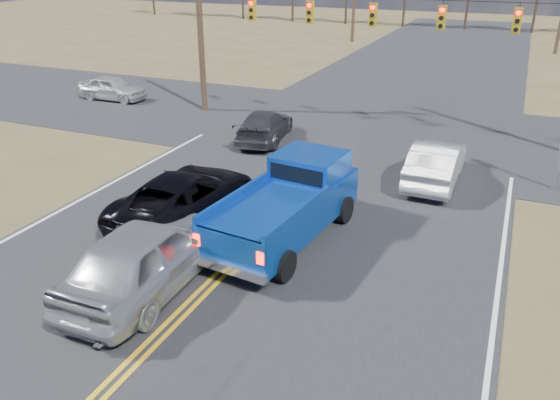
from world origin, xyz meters
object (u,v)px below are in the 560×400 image
at_px(pickup_truck, 289,204).
at_px(silver_suv, 147,255).
at_px(white_car_queue, 436,162).
at_px(dgrey_car_queue, 264,126).
at_px(cross_car_west, 112,88).
at_px(black_suv, 185,196).

distance_m(pickup_truck, silver_suv, 4.47).
distance_m(pickup_truck, white_car_queue, 7.02).
bearing_deg(white_car_queue, silver_suv, 61.82).
height_order(silver_suv, dgrey_car_queue, silver_suv).
height_order(white_car_queue, cross_car_west, white_car_queue).
xyz_separation_m(black_suv, white_car_queue, (6.82, 6.28, -0.01)).
distance_m(pickup_truck, cross_car_west, 19.67).
xyz_separation_m(black_suv, dgrey_car_queue, (-1.12, 8.37, -0.12)).
relative_size(silver_suv, white_car_queue, 1.15).
distance_m(white_car_queue, dgrey_car_queue, 8.21).
bearing_deg(dgrey_car_queue, black_suv, 87.68).
bearing_deg(pickup_truck, dgrey_car_queue, 125.32).
height_order(silver_suv, white_car_queue, silver_suv).
relative_size(pickup_truck, dgrey_car_queue, 1.34).
xyz_separation_m(silver_suv, white_car_queue, (5.51, 10.07, -0.15)).
distance_m(silver_suv, dgrey_car_queue, 12.40).
xyz_separation_m(silver_suv, cross_car_west, (-13.70, 15.48, -0.24)).
distance_m(silver_suv, white_car_queue, 11.48).
xyz_separation_m(pickup_truck, dgrey_car_queue, (-4.62, 8.26, -0.42)).
bearing_deg(silver_suv, cross_car_west, -49.60).
relative_size(black_suv, dgrey_car_queue, 1.23).
relative_size(white_car_queue, cross_car_west, 1.17).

